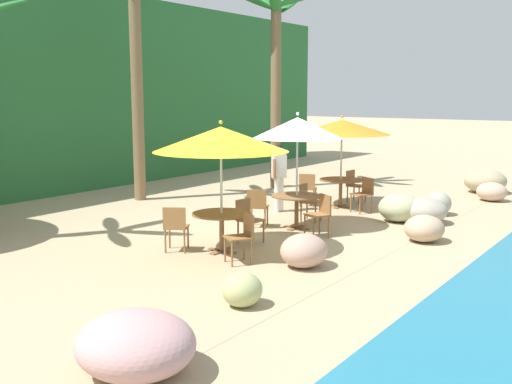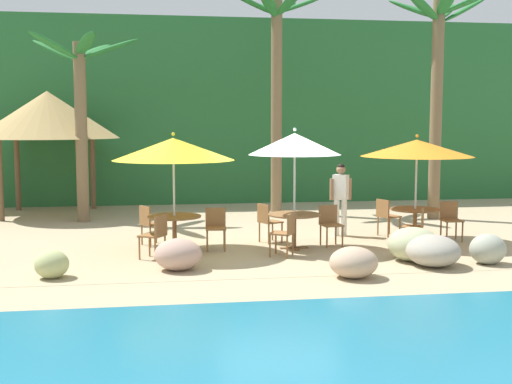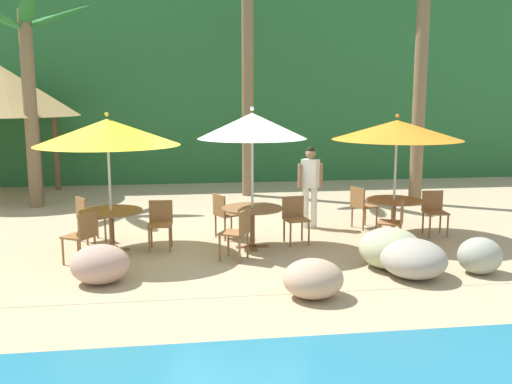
{
  "view_description": "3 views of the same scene",
  "coord_description": "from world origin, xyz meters",
  "px_view_note": "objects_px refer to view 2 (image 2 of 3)",
  "views": [
    {
      "loc": [
        -10.72,
        -6.85,
        2.91
      ],
      "look_at": [
        -0.79,
        0.22,
        0.94
      ],
      "focal_mm": 42.38,
      "sensor_mm": 36.0,
      "label": 1
    },
    {
      "loc": [
        -2.47,
        -13.38,
        2.65
      ],
      "look_at": [
        -0.38,
        0.6,
        1.14
      ],
      "focal_mm": 45.93,
      "sensor_mm": 36.0,
      "label": 2
    },
    {
      "loc": [
        -0.99,
        -10.0,
        2.72
      ],
      "look_at": [
        0.45,
        0.23,
        0.97
      ],
      "focal_mm": 39.83,
      "sensor_mm": 36.0,
      "label": 3
    }
  ],
  "objects_px": {
    "umbrella_white": "(295,144)",
    "chair_yellow_seaward": "(216,225)",
    "chair_white_seaward": "(330,222)",
    "palapa_hut": "(47,115)",
    "palm_tree_nearest": "(81,98)",
    "palm_tree_third": "(437,68)",
    "chair_yellow_left": "(156,233)",
    "umbrella_orange": "(417,148)",
    "palm_tree_second": "(277,68)",
    "chair_orange_left": "(417,225)",
    "dining_table_white": "(294,220)",
    "dining_table_orange": "(415,214)",
    "waiter_in_white": "(341,194)",
    "chair_white_left": "(286,231)",
    "chair_orange_seaward": "(450,218)",
    "chair_orange_inland": "(386,214)",
    "chair_white_inland": "(267,220)",
    "umbrella_yellow": "(173,149)",
    "dining_table_yellow": "(174,222)",
    "chair_yellow_inland": "(149,222)"
  },
  "relations": [
    {
      "from": "umbrella_white",
      "to": "chair_yellow_seaward",
      "type": "bearing_deg",
      "value": 175.5
    },
    {
      "from": "chair_white_seaward",
      "to": "chair_yellow_seaward",
      "type": "bearing_deg",
      "value": -178.13
    },
    {
      "from": "umbrella_white",
      "to": "palapa_hut",
      "type": "xyz_separation_m",
      "value": [
        -5.9,
        6.07,
        0.65
      ]
    },
    {
      "from": "palm_tree_nearest",
      "to": "palm_tree_third",
      "type": "relative_size",
      "value": 0.81
    },
    {
      "from": "chair_yellow_left",
      "to": "umbrella_white",
      "type": "distance_m",
      "value": 3.4
    },
    {
      "from": "umbrella_orange",
      "to": "palm_tree_second",
      "type": "relative_size",
      "value": 0.39
    },
    {
      "from": "chair_yellow_seaward",
      "to": "chair_white_seaward",
      "type": "bearing_deg",
      "value": 1.87
    },
    {
      "from": "chair_orange_left",
      "to": "palapa_hut",
      "type": "bearing_deg",
      "value": 142.57
    },
    {
      "from": "palm_tree_second",
      "to": "chair_white_seaward",
      "type": "bearing_deg",
      "value": -87.62
    },
    {
      "from": "dining_table_white",
      "to": "dining_table_orange",
      "type": "relative_size",
      "value": 1.0
    },
    {
      "from": "waiter_in_white",
      "to": "dining_table_orange",
      "type": "bearing_deg",
      "value": -33.9
    },
    {
      "from": "chair_yellow_left",
      "to": "palapa_hut",
      "type": "xyz_separation_m",
      "value": [
        -3.03,
        6.74,
        2.34
      ]
    },
    {
      "from": "chair_white_left",
      "to": "chair_orange_seaward",
      "type": "height_order",
      "value": "same"
    },
    {
      "from": "chair_white_seaward",
      "to": "palm_tree_nearest",
      "type": "distance_m",
      "value": 7.62
    },
    {
      "from": "waiter_in_white",
      "to": "chair_orange_inland",
      "type": "bearing_deg",
      "value": -11.58
    },
    {
      "from": "chair_yellow_seaward",
      "to": "dining_table_orange",
      "type": "xyz_separation_m",
      "value": [
        4.47,
        0.28,
        0.1
      ]
    },
    {
      "from": "chair_white_inland",
      "to": "umbrella_white",
      "type": "bearing_deg",
      "value": -58.18
    },
    {
      "from": "chair_white_seaward",
      "to": "palapa_hut",
      "type": "relative_size",
      "value": 0.22
    },
    {
      "from": "chair_yellow_left",
      "to": "chair_orange_seaward",
      "type": "relative_size",
      "value": 1.0
    },
    {
      "from": "umbrella_white",
      "to": "waiter_in_white",
      "type": "height_order",
      "value": "umbrella_white"
    },
    {
      "from": "chair_orange_inland",
      "to": "palapa_hut",
      "type": "bearing_deg",
      "value": 149.51
    },
    {
      "from": "palm_tree_second",
      "to": "palm_tree_third",
      "type": "bearing_deg",
      "value": -23.85
    },
    {
      "from": "chair_white_inland",
      "to": "waiter_in_white",
      "type": "relative_size",
      "value": 0.51
    },
    {
      "from": "chair_orange_left",
      "to": "palm_tree_third",
      "type": "bearing_deg",
      "value": 62.19
    },
    {
      "from": "chair_white_left",
      "to": "chair_orange_inland",
      "type": "distance_m",
      "value": 3.38
    },
    {
      "from": "chair_yellow_seaward",
      "to": "chair_orange_left",
      "type": "height_order",
      "value": "same"
    },
    {
      "from": "chair_orange_left",
      "to": "palapa_hut",
      "type": "xyz_separation_m",
      "value": [
        -8.45,
        6.47,
        2.34
      ]
    },
    {
      "from": "dining_table_orange",
      "to": "chair_orange_left",
      "type": "height_order",
      "value": "chair_orange_left"
    },
    {
      "from": "chair_orange_inland",
      "to": "chair_white_seaward",
      "type": "bearing_deg",
      "value": -149.32
    },
    {
      "from": "dining_table_orange",
      "to": "umbrella_yellow",
      "type": "bearing_deg",
      "value": -176.66
    },
    {
      "from": "dining_table_white",
      "to": "chair_white_left",
      "type": "relative_size",
      "value": 1.26
    },
    {
      "from": "chair_white_left",
      "to": "palm_tree_second",
      "type": "distance_m",
      "value": 7.35
    },
    {
      "from": "chair_orange_inland",
      "to": "waiter_in_white",
      "type": "height_order",
      "value": "waiter_in_white"
    },
    {
      "from": "chair_white_inland",
      "to": "palm_tree_nearest",
      "type": "height_order",
      "value": "palm_tree_nearest"
    },
    {
      "from": "chair_white_inland",
      "to": "chair_orange_inland",
      "type": "height_order",
      "value": "same"
    },
    {
      "from": "chair_white_seaward",
      "to": "palm_tree_third",
      "type": "xyz_separation_m",
      "value": [
        3.87,
        3.48,
        3.59
      ]
    },
    {
      "from": "chair_yellow_seaward",
      "to": "palm_tree_third",
      "type": "height_order",
      "value": "palm_tree_third"
    },
    {
      "from": "dining_table_yellow",
      "to": "palapa_hut",
      "type": "xyz_separation_m",
      "value": [
        -3.41,
        5.97,
        2.24
      ]
    },
    {
      "from": "chair_orange_inland",
      "to": "palm_tree_second",
      "type": "xyz_separation_m",
      "value": [
        -1.82,
        4.34,
        3.7
      ]
    },
    {
      "from": "dining_table_orange",
      "to": "chair_orange_inland",
      "type": "distance_m",
      "value": 0.86
    },
    {
      "from": "chair_orange_inland",
      "to": "palm_tree_second",
      "type": "bearing_deg",
      "value": 112.77
    },
    {
      "from": "dining_table_yellow",
      "to": "chair_yellow_inland",
      "type": "xyz_separation_m",
      "value": [
        -0.52,
        0.68,
        -0.1
      ]
    },
    {
      "from": "chair_yellow_inland",
      "to": "chair_white_left",
      "type": "height_order",
      "value": "same"
    },
    {
      "from": "chair_orange_seaward",
      "to": "chair_orange_left",
      "type": "distance_m",
      "value": 1.42
    },
    {
      "from": "umbrella_yellow",
      "to": "umbrella_white",
      "type": "height_order",
      "value": "umbrella_white"
    },
    {
      "from": "chair_orange_left",
      "to": "palm_tree_nearest",
      "type": "bearing_deg",
      "value": 146.09
    },
    {
      "from": "palm_tree_nearest",
      "to": "palm_tree_second",
      "type": "relative_size",
      "value": 0.77
    },
    {
      "from": "chair_yellow_inland",
      "to": "chair_yellow_seaward",
      "type": "bearing_deg",
      "value": -25.19
    },
    {
      "from": "umbrella_white",
      "to": "chair_orange_left",
      "type": "distance_m",
      "value": 3.08
    },
    {
      "from": "chair_yellow_left",
      "to": "dining_table_white",
      "type": "height_order",
      "value": "chair_yellow_left"
    }
  ]
}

